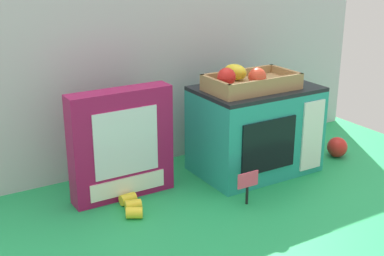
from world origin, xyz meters
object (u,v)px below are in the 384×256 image
toy_microwave (255,129)px  loose_toy_apple (337,147)px  cookie_set_box (122,144)px  price_sign (248,183)px  food_groups_crate (248,82)px  loose_toy_banana (132,206)px

toy_microwave → loose_toy_apple: bearing=-10.7°
cookie_set_box → price_sign: cookie_set_box is taller
food_groups_crate → price_sign: (-0.12, -0.17, -0.25)m
food_groups_crate → loose_toy_banana: food_groups_crate is taller
cookie_set_box → food_groups_crate: bearing=-8.8°
loose_toy_apple → loose_toy_banana: bearing=179.5°
toy_microwave → loose_toy_banana: 0.49m
toy_microwave → cookie_set_box: 0.45m
loose_toy_apple → price_sign: bearing=-165.3°
food_groups_crate → price_sign: food_groups_crate is taller
cookie_set_box → loose_toy_banana: (-0.02, -0.10, -0.15)m
loose_toy_banana → toy_microwave: bearing=6.6°
toy_microwave → loose_toy_apple: size_ratio=5.38×
cookie_set_box → price_sign: (0.28, -0.24, -0.10)m
food_groups_crate → loose_toy_apple: bearing=-7.1°
toy_microwave → loose_toy_banana: (-0.47, -0.05, -0.13)m
cookie_set_box → loose_toy_apple: 0.79m
toy_microwave → loose_toy_apple: toy_microwave is taller
price_sign → loose_toy_banana: price_sign is taller
food_groups_crate → price_sign: size_ratio=2.84×
food_groups_crate → loose_toy_apple: size_ratio=3.98×
price_sign → loose_toy_banana: size_ratio=0.78×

